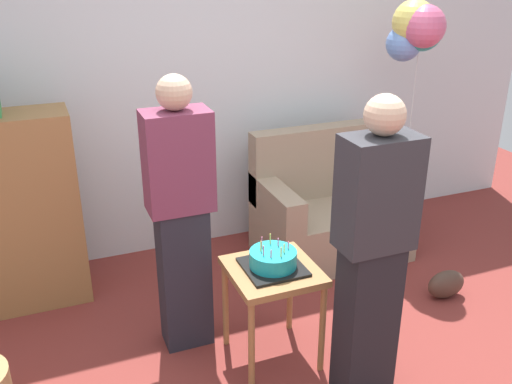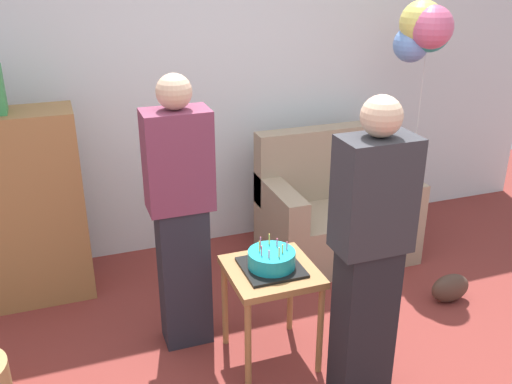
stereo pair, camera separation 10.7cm
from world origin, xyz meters
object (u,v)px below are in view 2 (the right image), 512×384
(side_table, at_px, (271,283))
(handbag, at_px, (450,288))
(couch, at_px, (334,213))
(birthday_cake, at_px, (272,261))
(balloon_bunch, at_px, (425,30))
(person_blowing_candles, at_px, (181,215))
(person_holding_cake, at_px, (369,257))
(bookshelf, at_px, (18,205))

(side_table, bearing_deg, handbag, 5.37)
(couch, xyz_separation_m, handbag, (0.44, -0.89, -0.24))
(birthday_cake, bearing_deg, balloon_bunch, 31.39)
(couch, distance_m, person_blowing_candles, 1.57)
(person_holding_cake, bearing_deg, handbag, -135.69)
(side_table, distance_m, birthday_cake, 0.14)
(bookshelf, relative_size, side_table, 2.69)
(side_table, xyz_separation_m, person_holding_cake, (0.34, -0.43, 0.33))
(balloon_bunch, bearing_deg, bookshelf, 174.84)
(person_blowing_candles, relative_size, balloon_bunch, 0.86)
(balloon_bunch, bearing_deg, birthday_cake, -148.61)
(bookshelf, distance_m, person_blowing_candles, 1.21)
(person_holding_cake, xyz_separation_m, balloon_bunch, (1.13, 1.33, 0.86))
(bookshelf, xyz_separation_m, side_table, (1.31, -1.15, -0.18))
(bookshelf, xyz_separation_m, balloon_bunch, (2.78, -0.25, 1.01))
(side_table, height_order, handbag, side_table)
(person_blowing_candles, relative_size, person_holding_cake, 1.00)
(person_blowing_candles, height_order, handbag, person_blowing_candles)
(birthday_cake, distance_m, person_blowing_candles, 0.57)
(side_table, relative_size, handbag, 2.12)
(side_table, height_order, balloon_bunch, balloon_bunch)
(birthday_cake, bearing_deg, side_table, -77.19)
(bookshelf, relative_size, handbag, 5.70)
(couch, xyz_separation_m, balloon_bunch, (0.56, -0.12, 1.36))
(side_table, bearing_deg, bookshelf, 138.77)
(person_blowing_candles, xyz_separation_m, handbag, (1.77, -0.21, -0.73))
(person_blowing_candles, bearing_deg, balloon_bunch, 20.08)
(person_holding_cake, bearing_deg, birthday_cake, -36.40)
(person_blowing_candles, distance_m, handbag, 1.92)
(bookshelf, height_order, handbag, bookshelf)
(birthday_cake, bearing_deg, person_blowing_candles, 141.05)
(birthday_cake, xyz_separation_m, person_blowing_candles, (-0.42, 0.34, 0.19))
(person_holding_cake, distance_m, handbag, 1.37)
(person_blowing_candles, relative_size, handbag, 5.82)
(side_table, relative_size, balloon_bunch, 0.31)
(handbag, xyz_separation_m, balloon_bunch, (0.12, 0.77, 1.60))
(birthday_cake, relative_size, person_holding_cake, 0.20)
(bookshelf, distance_m, handbag, 2.91)
(birthday_cake, height_order, handbag, birthday_cake)
(couch, bearing_deg, person_holding_cake, -111.57)
(person_blowing_candles, bearing_deg, person_holding_cake, -41.88)
(bookshelf, xyz_separation_m, handbag, (2.66, -1.02, -0.59))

